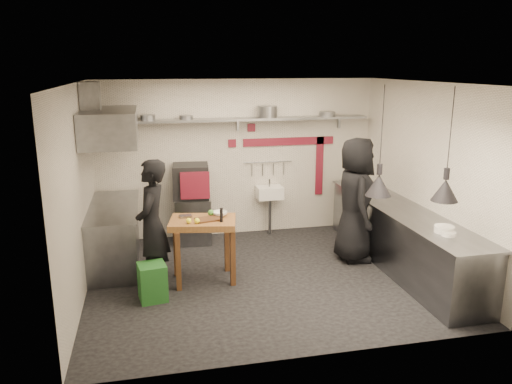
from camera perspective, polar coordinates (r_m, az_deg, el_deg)
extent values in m
plane|color=black|center=(7.44, 0.92, -9.73)|extent=(5.00, 5.00, 0.00)
plane|color=silver|center=(6.80, 1.02, 12.36)|extent=(5.00, 5.00, 0.00)
cube|color=silver|center=(9.00, -2.11, 3.86)|extent=(5.00, 0.04, 2.80)
cube|color=silver|center=(5.05, 6.48, -4.65)|extent=(5.00, 0.04, 2.80)
cube|color=silver|center=(6.87, -19.76, -0.28)|extent=(0.04, 4.20, 2.80)
cube|color=silver|center=(7.93, 18.84, 1.67)|extent=(0.04, 4.20, 2.80)
cube|color=maroon|center=(9.15, 3.79, 5.79)|extent=(1.70, 0.02, 0.14)
cube|color=maroon|center=(9.41, 7.25, 2.98)|extent=(0.14, 0.02, 1.10)
cube|color=maroon|center=(8.95, -0.53, 7.37)|extent=(0.14, 0.02, 0.14)
cube|color=maroon|center=(8.92, -2.74, 5.58)|extent=(0.14, 0.02, 0.14)
cube|color=slate|center=(8.72, -1.94, 8.31)|extent=(4.60, 0.34, 0.04)
cube|color=slate|center=(8.75, -14.56, 7.22)|extent=(0.04, 0.06, 0.24)
cube|color=slate|center=(8.88, -2.12, 7.76)|extent=(0.04, 0.06, 0.24)
cube|color=slate|center=(9.40, 9.46, 7.95)|extent=(0.04, 0.06, 0.24)
cylinder|color=slate|center=(8.57, -12.26, 8.33)|extent=(0.30, 0.30, 0.09)
cylinder|color=slate|center=(8.60, -7.99, 8.46)|extent=(0.29, 0.29, 0.07)
cylinder|color=slate|center=(8.82, 1.30, 9.16)|extent=(0.38, 0.38, 0.20)
cylinder|color=slate|center=(9.14, 8.13, 8.83)|extent=(0.28, 0.28, 0.08)
cube|color=slate|center=(8.80, -7.16, -3.21)|extent=(0.66, 0.61, 0.80)
cube|color=black|center=(8.66, -7.46, 1.24)|extent=(0.65, 0.61, 0.58)
cube|color=maroon|center=(8.34, -6.98, 0.74)|extent=(0.48, 0.07, 0.46)
cube|color=black|center=(8.37, -7.20, 0.79)|extent=(0.39, 0.05, 0.34)
cube|color=white|center=(9.08, 1.54, -0.06)|extent=(0.46, 0.34, 0.22)
cylinder|color=slate|center=(9.03, 1.55, 1.05)|extent=(0.03, 0.03, 0.14)
cylinder|color=slate|center=(9.16, 1.59, -2.78)|extent=(0.06, 0.06, 0.66)
cylinder|color=slate|center=(9.09, 1.36, 3.46)|extent=(0.90, 0.02, 0.02)
cube|color=slate|center=(8.01, 16.14, -5.07)|extent=(0.70, 3.80, 0.90)
cube|color=slate|center=(7.88, 16.37, -1.87)|extent=(0.76, 3.90, 0.03)
cylinder|color=white|center=(6.90, 20.72, -4.00)|extent=(0.32, 0.32, 0.09)
cylinder|color=white|center=(6.79, 21.15, -4.49)|extent=(0.24, 0.24, 0.05)
cube|color=slate|center=(8.11, -15.85, -4.83)|extent=(0.70, 1.90, 0.90)
cube|color=slate|center=(7.97, -16.08, -1.66)|extent=(0.76, 2.00, 0.03)
cube|color=slate|center=(7.73, -16.34, 7.19)|extent=(0.78, 1.60, 0.50)
cube|color=slate|center=(7.72, -18.43, 10.02)|extent=(0.28, 0.28, 0.50)
cube|color=#1E5920|center=(6.83, -11.75, -10.04)|extent=(0.40, 0.40, 0.50)
cube|color=#4F2E18|center=(7.03, -5.52, -3.12)|extent=(0.37, 0.30, 0.02)
cylinder|color=black|center=(6.91, -3.98, -2.64)|extent=(0.05, 0.05, 0.20)
sphere|color=#FFFE24|center=(6.91, -7.70, -3.27)|extent=(0.10, 0.10, 0.07)
sphere|color=#FFFE24|center=(6.90, -6.76, -3.28)|extent=(0.08, 0.08, 0.08)
sphere|color=#42872E|center=(7.20, -5.18, -2.39)|extent=(0.11, 0.11, 0.09)
cube|color=slate|center=(7.20, -8.06, -2.76)|extent=(0.18, 0.13, 0.03)
imported|color=white|center=(7.20, -4.14, -2.50)|extent=(0.23, 0.23, 0.07)
imported|color=black|center=(6.97, -11.78, -3.73)|extent=(0.59, 0.75, 1.82)
imported|color=black|center=(7.97, 11.28, -0.88)|extent=(0.78, 1.05, 1.96)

